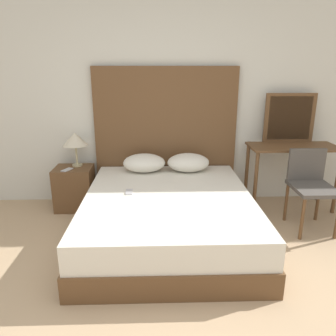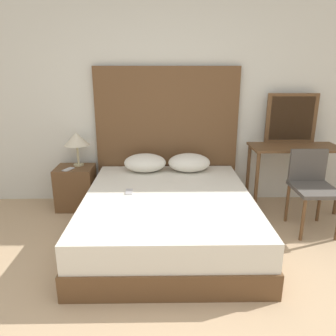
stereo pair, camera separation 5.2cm
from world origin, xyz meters
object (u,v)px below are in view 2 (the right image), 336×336
at_px(table_lamp, 77,139).
at_px(phone_on_nightstand, 68,169).
at_px(bed, 168,217).
at_px(chair, 312,184).
at_px(vanity_desk, 294,157).
at_px(phone_on_bed, 129,192).
at_px(nightstand, 76,187).

distance_m(table_lamp, phone_on_nightstand, 0.38).
xyz_separation_m(bed, phone_on_nightstand, (-1.19, 0.69, 0.30)).
height_order(bed, chair, chair).
relative_size(vanity_desk, chair, 1.24).
xyz_separation_m(phone_on_bed, table_lamp, (-0.70, 0.79, 0.38)).
xyz_separation_m(table_lamp, phone_on_nightstand, (-0.08, -0.17, -0.33)).
height_order(bed, nightstand, nightstand).
bearing_deg(table_lamp, phone_on_bed, -48.29).
xyz_separation_m(bed, nightstand, (-1.14, 0.79, 0.03)).
distance_m(nightstand, chair, 2.76).
xyz_separation_m(nightstand, phone_on_nightstand, (-0.04, -0.10, 0.27)).
xyz_separation_m(nightstand, table_lamp, (0.04, 0.08, 0.60)).
height_order(bed, phone_on_bed, phone_on_bed).
bearing_deg(table_lamp, nightstand, -116.60).
distance_m(phone_on_bed, phone_on_nightstand, 1.00).
bearing_deg(nightstand, bed, -34.59).
height_order(nightstand, chair, chair).
height_order(phone_on_bed, phone_on_nightstand, phone_on_nightstand).
relative_size(table_lamp, phone_on_nightstand, 2.53).
height_order(nightstand, table_lamp, table_lamp).
distance_m(bed, nightstand, 1.39).
bearing_deg(table_lamp, vanity_desk, -2.72).
xyz_separation_m(bed, vanity_desk, (1.54, 0.74, 0.42)).
distance_m(bed, phone_on_nightstand, 1.40).
relative_size(bed, vanity_desk, 1.89).
bearing_deg(phone_on_nightstand, bed, -30.24).
height_order(phone_on_bed, table_lamp, table_lamp).
bearing_deg(bed, chair, 8.04).
bearing_deg(phone_on_bed, table_lamp, 131.71).
bearing_deg(vanity_desk, table_lamp, 177.28).
xyz_separation_m(bed, table_lamp, (-1.10, 0.86, 0.63)).
bearing_deg(phone_on_bed, bed, -10.66).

